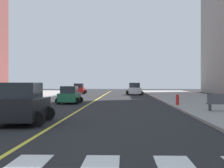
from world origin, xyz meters
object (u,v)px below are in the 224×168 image
(car_blue_fifth, at_px, (18,98))
(fire_hydrant, at_px, (177,100))
(car_green_third, at_px, (70,95))
(car_black_nearest, at_px, (22,104))
(car_red_second, at_px, (79,89))
(car_white_fourth, at_px, (134,89))
(park_bench, at_px, (221,103))

(car_blue_fifth, relative_size, fire_hydrant, 4.32)
(car_green_third, bearing_deg, car_black_nearest, -88.57)
(car_black_nearest, height_order, fire_hydrant, car_black_nearest)
(car_red_second, relative_size, fire_hydrant, 4.79)
(car_white_fourth, relative_size, car_blue_fifth, 1.18)
(park_bench, bearing_deg, car_black_nearest, 119.68)
(car_black_nearest, relative_size, car_green_third, 1.21)
(car_black_nearest, distance_m, car_white_fourth, 40.53)
(car_white_fourth, distance_m, fire_hydrant, 27.99)
(car_red_second, height_order, car_blue_fifth, car_red_second)
(car_black_nearest, height_order, car_white_fourth, car_white_fourth)
(car_red_second, height_order, car_green_third, car_red_second)
(car_black_nearest, xyz_separation_m, car_white_fourth, (6.71, 39.97, 0.01))
(car_black_nearest, distance_m, car_red_second, 45.12)
(car_red_second, bearing_deg, fire_hydrant, -70.37)
(car_green_third, xyz_separation_m, fire_hydrant, (9.70, -3.94, -0.20))
(car_red_second, relative_size, park_bench, 2.35)
(car_blue_fifth, distance_m, fire_hydrant, 12.91)
(car_green_third, height_order, car_white_fourth, car_white_fourth)
(car_blue_fifth, bearing_deg, car_red_second, 92.10)
(car_red_second, distance_m, car_green_third, 29.09)
(park_bench, bearing_deg, car_blue_fifth, 77.99)
(park_bench, bearing_deg, car_white_fourth, 9.43)
(park_bench, bearing_deg, car_red_second, 22.08)
(car_black_nearest, bearing_deg, car_green_third, 88.47)
(car_white_fourth, height_order, car_blue_fifth, car_white_fourth)
(fire_hydrant, bearing_deg, car_black_nearest, -128.00)
(car_blue_fifth, bearing_deg, car_green_third, 67.75)
(fire_hydrant, bearing_deg, car_green_third, 157.88)
(car_black_nearest, bearing_deg, park_bench, 25.61)
(car_red_second, bearing_deg, park_bench, -70.99)
(car_black_nearest, xyz_separation_m, car_red_second, (-3.17, 45.01, -0.05))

